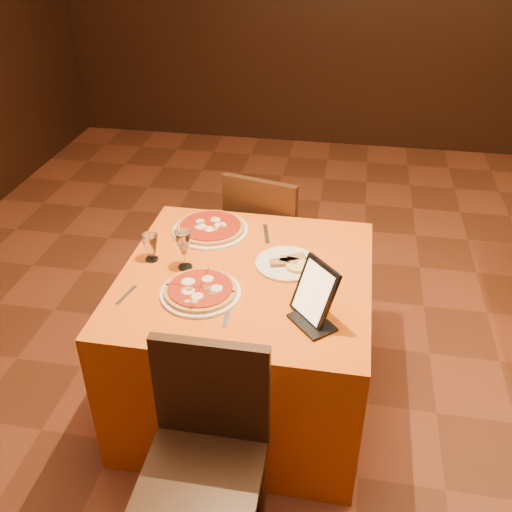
% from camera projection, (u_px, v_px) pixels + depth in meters
% --- Properties ---
extents(floor, '(6.00, 7.00, 0.01)m').
position_uv_depth(floor, '(360.00, 404.00, 2.88)').
color(floor, '#5E2D19').
rests_on(floor, ground).
extents(main_table, '(1.10, 1.10, 0.75)m').
position_uv_depth(main_table, '(246.00, 338.00, 2.72)').
color(main_table, '#E25D0E').
rests_on(main_table, floor).
extents(chair_main_near, '(0.48, 0.48, 0.91)m').
position_uv_depth(chair_main_near, '(201.00, 477.00, 1.99)').
color(chair_main_near, black).
rests_on(chair_main_near, floor).
extents(chair_main_far, '(0.50, 0.50, 0.91)m').
position_uv_depth(chair_main_far, '(272.00, 238.00, 3.35)').
color(chair_main_far, '#301F0F').
rests_on(chair_main_far, floor).
extents(pizza_near, '(0.34, 0.34, 0.03)m').
position_uv_depth(pizza_near, '(201.00, 291.00, 2.38)').
color(pizza_near, white).
rests_on(pizza_near, main_table).
extents(pizza_far, '(0.38, 0.38, 0.03)m').
position_uv_depth(pizza_far, '(211.00, 229.00, 2.82)').
color(pizza_far, white).
rests_on(pizza_far, main_table).
extents(cutlet_dish, '(0.28, 0.28, 0.03)m').
position_uv_depth(cutlet_dish, '(287.00, 263.00, 2.57)').
color(cutlet_dish, white).
rests_on(cutlet_dish, main_table).
extents(wine_glass, '(0.10, 0.10, 0.19)m').
position_uv_depth(wine_glass, '(184.00, 250.00, 2.51)').
color(wine_glass, tan).
rests_on(wine_glass, main_table).
extents(water_glass, '(0.07, 0.07, 0.13)m').
position_uv_depth(water_glass, '(151.00, 248.00, 2.58)').
color(water_glass, silver).
rests_on(water_glass, main_table).
extents(tablet, '(0.20, 0.21, 0.23)m').
position_uv_depth(tablet, '(315.00, 292.00, 2.20)').
color(tablet, black).
rests_on(tablet, main_table).
extents(knife, '(0.03, 0.21, 0.01)m').
position_uv_depth(knife, '(229.00, 311.00, 2.29)').
color(knife, '#B4B5BB').
rests_on(knife, main_table).
extents(fork_near, '(0.05, 0.14, 0.01)m').
position_uv_depth(fork_near, '(127.00, 295.00, 2.38)').
color(fork_near, silver).
rests_on(fork_near, main_table).
extents(fork_far, '(0.06, 0.18, 0.01)m').
position_uv_depth(fork_far, '(266.00, 234.00, 2.80)').
color(fork_far, silver).
rests_on(fork_far, main_table).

